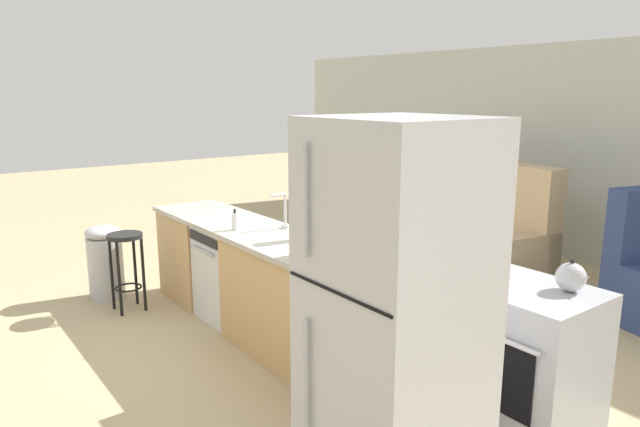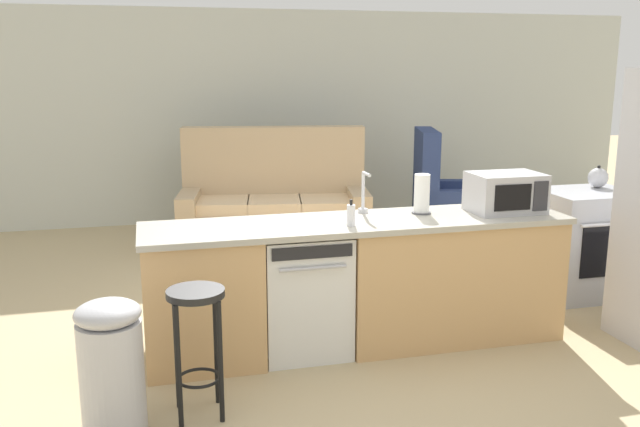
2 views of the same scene
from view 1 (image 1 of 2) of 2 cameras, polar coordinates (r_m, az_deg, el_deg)
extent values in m
plane|color=tan|center=(5.16, -7.00, -11.05)|extent=(24.00, 24.00, 0.00)
cube|color=beige|center=(7.61, 22.71, 5.72)|extent=(10.00, 0.06, 2.60)
cube|color=tan|center=(5.80, -11.69, -4.09)|extent=(0.75, 0.62, 0.86)
cube|color=tan|center=(4.36, -1.64, -9.35)|extent=(1.55, 0.62, 0.86)
cube|color=#ADA899|center=(4.76, -6.37, -1.86)|extent=(2.94, 0.66, 0.04)
cube|color=brown|center=(5.03, -6.14, -11.19)|extent=(2.86, 0.56, 0.08)
cube|color=silver|center=(5.22, -8.49, -5.90)|extent=(0.58, 0.58, 0.84)
cube|color=black|center=(5.00, -11.61, -2.55)|extent=(0.52, 0.01, 0.08)
cylinder|color=#B2B2B7|center=(5.02, -11.70, -3.68)|extent=(0.44, 0.02, 0.02)
cube|color=#A8AAB2|center=(3.75, 19.77, -13.88)|extent=(0.76, 0.64, 0.85)
cube|color=black|center=(3.49, 16.75, -14.94)|extent=(0.53, 0.01, 0.43)
cylinder|color=silver|center=(3.37, 16.74, -11.59)|extent=(0.61, 0.03, 0.03)
cube|color=#A8AAB2|center=(3.58, 20.29, -7.37)|extent=(0.76, 0.64, 0.05)
torus|color=black|center=(3.56, 16.86, -6.90)|extent=(0.16, 0.16, 0.01)
torus|color=black|center=(3.39, 21.55, -8.24)|extent=(0.16, 0.16, 0.01)
torus|color=black|center=(3.77, 19.20, -6.04)|extent=(0.16, 0.16, 0.01)
torus|color=black|center=(3.60, 23.72, -7.24)|extent=(0.16, 0.16, 0.01)
cube|color=#B7B7BC|center=(2.74, 7.49, -10.85)|extent=(0.72, 0.70, 1.92)
cylinder|color=#B2B2B7|center=(2.48, -1.47, 1.20)|extent=(0.02, 0.02, 0.51)
cylinder|color=#B2B2B7|center=(2.83, -1.36, -18.25)|extent=(0.02, 0.02, 0.83)
cube|color=black|center=(2.44, 1.61, -7.91)|extent=(0.68, 0.01, 0.01)
cube|color=#B7B7BC|center=(3.84, 1.94, -2.72)|extent=(0.50, 0.36, 0.28)
cube|color=black|center=(3.77, -0.67, -3.01)|extent=(0.27, 0.01, 0.18)
cube|color=#2D2D33|center=(3.61, 1.35, -3.72)|extent=(0.11, 0.01, 0.21)
cylinder|color=silver|center=(4.79, -3.48, -1.30)|extent=(0.07, 0.07, 0.03)
cylinder|color=silver|center=(4.75, -3.51, 0.40)|extent=(0.02, 0.02, 0.26)
cylinder|color=silver|center=(4.69, -4.24, 1.85)|extent=(0.02, 0.14, 0.02)
cylinder|color=#4C4C51|center=(4.40, -2.05, -2.61)|extent=(0.14, 0.14, 0.01)
cylinder|color=white|center=(4.37, -2.06, -0.82)|extent=(0.11, 0.11, 0.27)
cylinder|color=silver|center=(4.76, -8.50, -0.81)|extent=(0.06, 0.06, 0.14)
cylinder|color=black|center=(4.74, -8.53, 0.23)|extent=(0.02, 0.02, 0.04)
sphere|color=#B2B2B7|center=(3.57, 23.79, -5.84)|extent=(0.17, 0.17, 0.17)
sphere|color=black|center=(3.55, 23.93, -4.38)|extent=(0.03, 0.03, 0.03)
cone|color=#B2B2B7|center=(3.53, 24.96, -5.86)|extent=(0.08, 0.04, 0.06)
cylinder|color=black|center=(5.55, -18.95, -2.13)|extent=(0.32, 0.32, 0.04)
cylinder|color=black|center=(5.72, -20.12, -5.65)|extent=(0.03, 0.03, 0.70)
cylinder|color=black|center=(5.52, -19.43, -6.26)|extent=(0.03, 0.03, 0.70)
cylinder|color=black|center=(5.79, -17.99, -5.31)|extent=(0.03, 0.03, 0.70)
cylinder|color=black|center=(5.58, -17.23, -5.89)|extent=(0.03, 0.03, 0.70)
torus|color=black|center=(5.69, -18.61, -7.02)|extent=(0.25, 0.25, 0.02)
cylinder|color=#B7B7BC|center=(6.07, -20.62, -5.09)|extent=(0.34, 0.34, 0.62)
ellipsoid|color=#B7B7BC|center=(5.98, -20.87, -1.79)|extent=(0.35, 0.35, 0.14)
cube|color=tan|center=(6.75, 13.92, -3.85)|extent=(2.13, 1.24, 0.42)
cube|color=tan|center=(6.86, 16.20, -0.05)|extent=(2.01, 0.59, 1.27)
cube|color=tan|center=(7.41, 9.47, -1.44)|extent=(0.36, 0.92, 0.62)
cube|color=tan|center=(6.10, 19.44, -4.93)|extent=(0.36, 0.92, 0.62)
cube|color=beige|center=(7.07, 10.84, -0.73)|extent=(0.66, 0.72, 0.12)
cube|color=beige|center=(6.65, 13.70, -1.67)|extent=(0.66, 0.72, 0.12)
cube|color=beige|center=(6.25, 16.94, -2.72)|extent=(0.66, 0.72, 0.12)
camera|label=2|loc=(5.71, -57.22, 5.75)|focal=38.00mm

